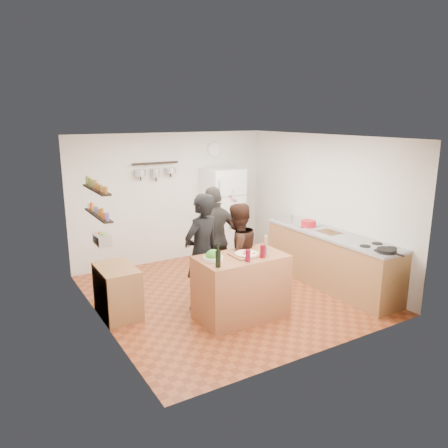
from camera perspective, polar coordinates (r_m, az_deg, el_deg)
room_shell at (r=7.09m, az=-1.19°, el=1.27°), size 4.20×4.20×4.20m
prep_island at (r=6.25m, az=2.22°, el=-8.17°), size 1.25×0.72×0.91m
pizza_board at (r=6.12m, az=3.00°, el=-4.05°), size 0.42×0.34×0.02m
pizza at (r=6.11m, az=3.00°, el=-3.88°), size 0.34×0.34×0.02m
salad_bowl at (r=5.92m, az=-1.42°, el=-4.49°), size 0.27×0.27×0.05m
wine_bottle at (r=5.63m, az=-0.78°, el=-4.59°), size 0.07×0.07×0.21m
wine_glass_near at (r=5.85m, az=3.15°, el=-4.15°), size 0.07×0.07×0.17m
wine_glass_far at (r=6.03m, az=5.07°, el=-3.57°), size 0.07×0.07×0.18m
pepper_mill at (r=6.35m, az=5.43°, el=-2.65°), size 0.06×0.06×0.18m
salt_canister at (r=6.14m, az=5.23°, el=-3.52°), size 0.07×0.07×0.12m
person_left at (r=6.40m, az=-2.90°, el=-3.68°), size 0.73×0.59×1.74m
person_center at (r=6.59m, az=1.69°, el=-3.96°), size 0.84×0.70×1.56m
person_back at (r=7.04m, az=-1.21°, el=-2.05°), size 1.05×0.51×1.73m
counter_run at (r=7.59m, az=13.72°, el=-4.56°), size 0.63×2.63×0.90m
stove_top at (r=6.84m, az=19.49°, el=-2.97°), size 0.60×0.62×0.02m
skillet at (r=6.62m, az=20.46°, el=-3.28°), size 0.27×0.27×0.05m
sink at (r=8.06m, az=9.70°, el=0.18°), size 0.50×0.80×0.03m
cutting_board at (r=7.50m, az=13.59°, el=-1.10°), size 0.30×0.40×0.02m
red_bowl at (r=7.77m, az=10.98°, el=0.06°), size 0.26×0.26×0.11m
fridge at (r=8.78m, az=-0.20°, el=1.43°), size 0.70×0.68×1.80m
wall_clock at (r=8.88m, az=-1.30°, el=9.73°), size 0.30×0.03×0.30m
spice_shelf_lower at (r=6.15m, az=-16.12°, el=1.12°), size 0.12×1.00×0.02m
spice_shelf_upper at (r=6.09m, az=-16.34°, el=4.33°), size 0.12×1.00×0.02m
produce_basket at (r=6.25m, az=-15.64°, el=-1.98°), size 0.18×0.35×0.14m
side_table at (r=6.51m, az=-13.74°, el=-8.51°), size 0.50×0.80×0.73m
pot_rack at (r=8.26m, az=-8.96°, el=7.85°), size 0.90×0.04×0.04m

